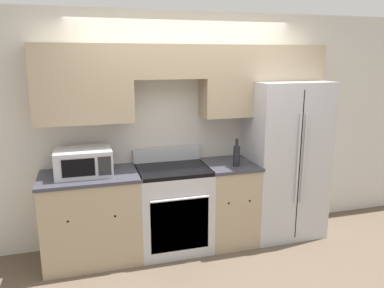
{
  "coord_description": "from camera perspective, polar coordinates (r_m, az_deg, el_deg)",
  "views": [
    {
      "loc": [
        -1.1,
        -3.48,
        2.11
      ],
      "look_at": [
        0.0,
        0.31,
        1.19
      ],
      "focal_mm": 35.0,
      "sensor_mm": 36.0,
      "label": 1
    }
  ],
  "objects": [
    {
      "name": "ground_plane",
      "position": [
        4.21,
        1.23,
        -16.89
      ],
      "size": [
        12.0,
        12.0,
        0.0
      ],
      "primitive_type": "plane",
      "color": "brown"
    },
    {
      "name": "wall_back",
      "position": [
        4.26,
        -0.89,
        5.03
      ],
      "size": [
        8.0,
        0.39,
        2.6
      ],
      "color": "beige",
      "rests_on": "ground_plane"
    },
    {
      "name": "lower_cabinets_left",
      "position": [
        4.13,
        -15.04,
        -10.73
      ],
      "size": [
        1.0,
        0.64,
        0.94
      ],
      "color": "tan",
      "rests_on": "ground_plane"
    },
    {
      "name": "lower_cabinets_right",
      "position": [
        4.41,
        5.58,
        -8.76
      ],
      "size": [
        0.57,
        0.64,
        0.94
      ],
      "color": "tan",
      "rests_on": "ground_plane"
    },
    {
      "name": "oven_range",
      "position": [
        4.22,
        -2.89,
        -9.67
      ],
      "size": [
        0.77,
        0.65,
        1.1
      ],
      "color": "#B7B7BC",
      "rests_on": "ground_plane"
    },
    {
      "name": "refrigerator",
      "position": [
        4.6,
        13.71,
        -2.2
      ],
      "size": [
        0.87,
        0.75,
        1.84
      ],
      "color": "#B7B7BC",
      "rests_on": "ground_plane"
    },
    {
      "name": "microwave",
      "position": [
        3.95,
        -16.17,
        -2.62
      ],
      "size": [
        0.56,
        0.42,
        0.27
      ],
      "color": "#B7B7BC",
      "rests_on": "lower_cabinets_left"
    },
    {
      "name": "bottle",
      "position": [
        4.12,
        6.8,
        -1.71
      ],
      "size": [
        0.08,
        0.08,
        0.31
      ],
      "color": "black",
      "rests_on": "lower_cabinets_right"
    }
  ]
}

